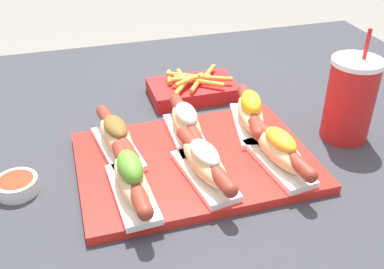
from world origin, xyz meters
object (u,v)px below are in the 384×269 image
object	(u,v)px
hot_dog_2	(279,150)
sauce_bowl	(17,185)
hot_dog_1	(205,163)
hot_dog_3	(116,136)
hot_dog_5	(250,113)
serving_tray	(195,161)
drink_cup	(350,99)
hot_dog_4	(186,124)
fries_basket	(193,89)
hot_dog_0	(131,179)

from	to	relation	value
hot_dog_2	sauce_bowl	xyz separation A→B (m)	(-0.47, 0.08, -0.04)
hot_dog_1	hot_dog_3	xyz separation A→B (m)	(-0.14, 0.13, 0.00)
hot_dog_3	hot_dog_2	bearing A→B (deg)	-25.48
hot_dog_5	serving_tray	bearing A→B (deg)	-152.59
hot_dog_1	hot_dog_5	distance (m)	0.20
hot_dog_2	drink_cup	xyz separation A→B (m)	(0.19, 0.08, 0.04)
hot_dog_2	hot_dog_5	world-z (taller)	hot_dog_5
hot_dog_4	drink_cup	size ratio (longest dim) A/B	0.91
sauce_bowl	fries_basket	world-z (taller)	fries_basket
serving_tray	hot_dog_1	xyz separation A→B (m)	(-0.00, -0.07, 0.04)
hot_dog_1	fries_basket	xyz separation A→B (m)	(0.08, 0.34, -0.03)
hot_dog_4	hot_dog_5	bearing A→B (deg)	1.07
hot_dog_1	sauce_bowl	world-z (taller)	hot_dog_1
serving_tray	fries_basket	size ratio (longest dim) A/B	2.11
hot_dog_2	hot_dog_3	distance (m)	0.31
hot_dog_3	drink_cup	bearing A→B (deg)	-6.65
hot_dog_1	serving_tray	bearing A→B (deg)	87.81
hot_dog_0	sauce_bowl	world-z (taller)	hot_dog_0
hot_dog_1	drink_cup	xyz separation A→B (m)	(0.33, 0.08, 0.04)
hot_dog_3	hot_dog_5	xyz separation A→B (m)	(0.28, 0.01, 0.00)
sauce_bowl	fries_basket	distance (m)	0.48
serving_tray	hot_dog_2	distance (m)	0.16
hot_dog_3	hot_dog_1	bearing A→B (deg)	-43.95
fries_basket	serving_tray	bearing A→B (deg)	-105.87
hot_dog_3	drink_cup	distance (m)	0.47
hot_dog_1	hot_dog_2	xyz separation A→B (m)	(0.14, -0.00, 0.00)
hot_dog_2	hot_dog_1	bearing A→B (deg)	179.09
hot_dog_1	hot_dog_4	xyz separation A→B (m)	(0.01, 0.14, 0.00)
hot_dog_3	hot_dog_0	bearing A→B (deg)	-88.85
hot_dog_2	serving_tray	bearing A→B (deg)	154.41
hot_dog_2	hot_dog_4	distance (m)	0.20
serving_tray	drink_cup	bearing A→B (deg)	1.81
hot_dog_0	hot_dog_5	distance (m)	0.32
hot_dog_5	drink_cup	world-z (taller)	drink_cup
hot_dog_0	hot_dog_3	size ratio (longest dim) A/B	1.01
hot_dog_0	drink_cup	xyz separation A→B (m)	(0.47, 0.09, 0.03)
hot_dog_5	sauce_bowl	xyz separation A→B (m)	(-0.47, -0.06, -0.04)
sauce_bowl	fries_basket	size ratio (longest dim) A/B	0.36
hot_dog_0	fries_basket	xyz separation A→B (m)	(0.21, 0.36, -0.03)
serving_tray	hot_dog_1	distance (m)	0.08
serving_tray	hot_dog_3	size ratio (longest dim) A/B	2.09
hot_dog_2	sauce_bowl	bearing A→B (deg)	170.06
hot_dog_3	fries_basket	bearing A→B (deg)	44.57
sauce_bowl	hot_dog_1	bearing A→B (deg)	-13.81
sauce_bowl	drink_cup	size ratio (longest dim) A/B	0.32
hot_dog_1	hot_dog_2	bearing A→B (deg)	-0.91
hot_dog_1	hot_dog_4	size ratio (longest dim) A/B	0.99
hot_dog_1	fries_basket	bearing A→B (deg)	76.63
hot_dog_3	hot_dog_5	world-z (taller)	hot_dog_5
serving_tray	hot_dog_4	distance (m)	0.08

